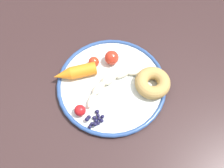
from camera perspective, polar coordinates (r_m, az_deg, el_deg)
ground_plane at (r=1.45m, az=-0.33°, el=-12.42°), size 6.00×6.00×0.00m
dining_table at (r=0.86m, az=-0.54°, el=-1.15°), size 1.15×0.93×0.70m
plate at (r=0.77m, az=0.00°, el=-0.10°), size 0.33×0.33×0.02m
banana at (r=0.76m, az=-0.34°, el=0.51°), size 0.19×0.10×0.03m
carrot_orange at (r=0.77m, az=-8.20°, el=2.54°), size 0.13×0.04×0.04m
donut at (r=0.76m, az=8.96°, el=0.27°), size 0.12×0.12×0.04m
blueberry_pile at (r=0.72m, az=-3.76°, el=-7.81°), size 0.05×0.05×0.02m
tomato_near at (r=0.72m, az=-7.08°, el=-5.81°), size 0.03×0.03×0.03m
tomato_mid at (r=0.79m, az=-0.07°, el=5.85°), size 0.04×0.04×0.04m
tomato_far at (r=0.79m, az=-4.05°, el=4.88°), size 0.03×0.03×0.03m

